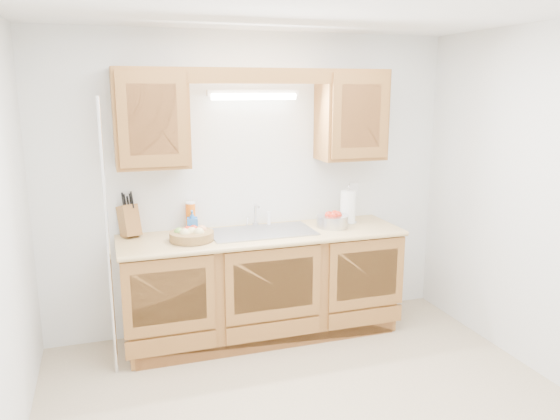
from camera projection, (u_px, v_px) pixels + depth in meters
name	position (u px, v px, depth m)	size (l,w,h in m)	color
room	(318.00, 225.00, 3.25)	(3.52, 3.50, 2.50)	tan
base_cabinets	(263.00, 286.00, 4.54)	(2.20, 0.60, 0.86)	brown
countertop	(263.00, 235.00, 4.43)	(2.30, 0.63, 0.04)	tan
upper_cabinet_left	(151.00, 118.00, 4.11)	(0.55, 0.33, 0.75)	brown
upper_cabinet_right	(351.00, 115.00, 4.61)	(0.55, 0.33, 0.75)	brown
valance	(261.00, 76.00, 4.16)	(2.20, 0.05, 0.12)	brown
fluorescent_fixture	(254.00, 95.00, 4.40)	(0.76, 0.08, 0.08)	white
sink	(262.00, 241.00, 4.46)	(0.84, 0.46, 0.36)	#9E9EA3
wire_shelf_pole	(108.00, 242.00, 3.81)	(0.03, 0.03, 2.00)	silver
outlet_plate	(354.00, 189.00, 4.94)	(0.08, 0.01, 0.12)	white
fruit_basket	(192.00, 235.00, 4.19)	(0.40, 0.40, 0.11)	olive
knife_block	(129.00, 220.00, 4.30)	(0.19, 0.24, 0.36)	brown
orange_canister	(191.00, 216.00, 4.47)	(0.09, 0.09, 0.24)	orange
soap_bottle	(192.00, 222.00, 4.40)	(0.08, 0.09, 0.19)	blue
sponge	(191.00, 230.00, 4.49)	(0.12, 0.09, 0.02)	#CC333F
paper_towel	(348.00, 207.00, 4.72)	(0.17, 0.17, 0.34)	silver
apple_bowl	(332.00, 220.00, 4.59)	(0.32, 0.32, 0.14)	silver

